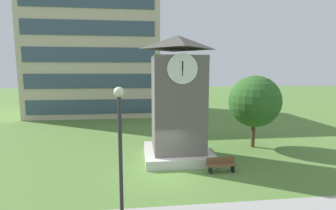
# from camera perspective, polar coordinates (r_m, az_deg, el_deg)

# --- Properties ---
(ground_plane) EXTENTS (160.00, 160.00, 0.00)m
(ground_plane) POSITION_cam_1_polar(r_m,az_deg,el_deg) (15.57, -0.20, -15.61)
(ground_plane) COLOR #567F38
(office_building) EXTENTS (17.17, 12.99, 16.00)m
(office_building) POSITION_cam_1_polar(r_m,az_deg,el_deg) (39.75, -15.19, 10.12)
(office_building) COLOR beige
(office_building) RESTS_ON ground
(clock_tower) EXTENTS (4.62, 4.62, 8.47)m
(clock_tower) POSITION_cam_1_polar(r_m,az_deg,el_deg) (17.85, 2.19, -0.16)
(clock_tower) COLOR #605B56
(clock_tower) RESTS_ON ground
(park_bench) EXTENTS (1.82, 0.55, 0.88)m
(park_bench) POSITION_cam_1_polar(r_m,az_deg,el_deg) (16.45, 11.66, -12.73)
(park_bench) COLOR brown
(park_bench) RESTS_ON ground
(street_lamp) EXTENTS (0.36, 0.36, 5.60)m
(street_lamp) POSITION_cam_1_polar(r_m,az_deg,el_deg) (9.40, -10.50, -8.94)
(street_lamp) COLOR #333338
(street_lamp) RESTS_ON ground
(tree_streetside) EXTENTS (4.08, 4.08, 5.76)m
(tree_streetside) POSITION_cam_1_polar(r_m,az_deg,el_deg) (21.49, 18.56, 0.76)
(tree_streetside) COLOR #513823
(tree_streetside) RESTS_ON ground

